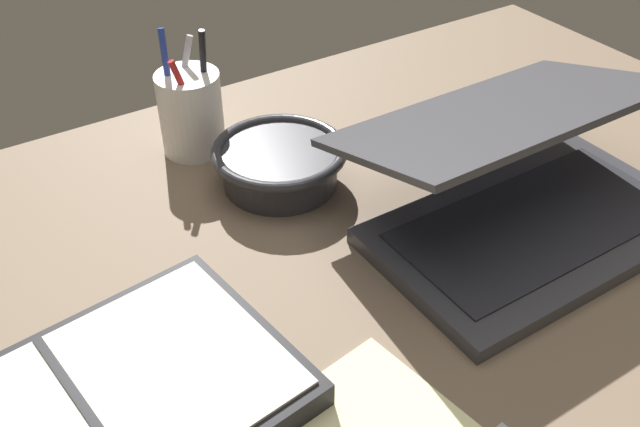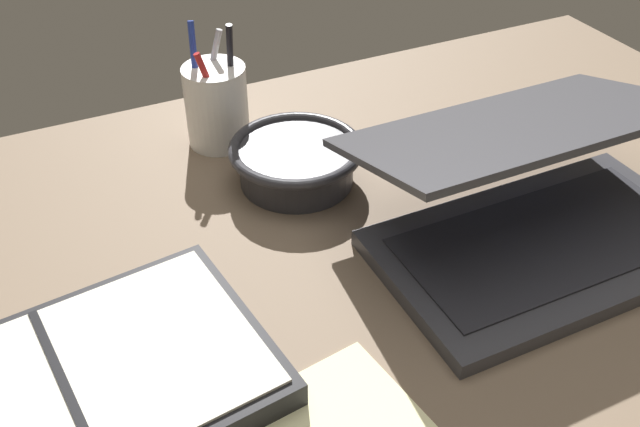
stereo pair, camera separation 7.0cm
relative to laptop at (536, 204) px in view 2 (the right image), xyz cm
name	(u,v)px [view 2 (the right image)]	position (x,y,z in cm)	size (l,w,h in cm)	color
desk_top	(351,329)	(-23.30, -2.74, -5.77)	(140.00, 100.00, 2.00)	#75604C
laptop	(536,204)	(0.00, 0.00, 0.00)	(35.85, 27.94, 15.00)	#38383D
bowl	(296,160)	(-18.37, 21.14, -1.83)	(16.15, 16.15, 5.24)	#2D2D33
pen_cup	(217,105)	(-23.81, 33.81, 0.66)	(8.00, 8.00, 16.15)	white
planner	(68,396)	(-49.30, -1.19, -3.28)	(36.42, 25.38, 3.17)	black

